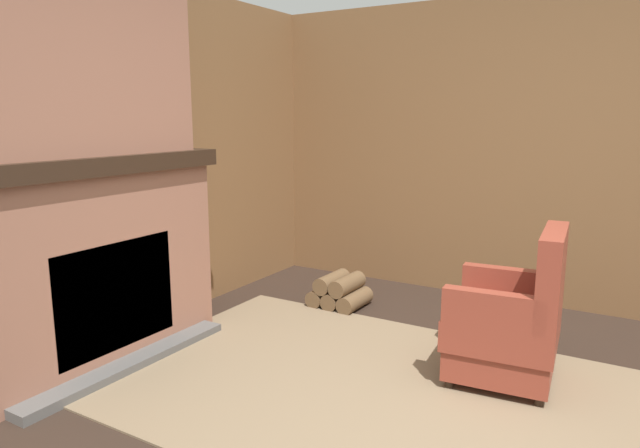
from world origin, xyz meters
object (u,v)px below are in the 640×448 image
at_px(armchair, 510,325).
at_px(firewood_stack, 339,292).
at_px(storage_case, 136,142).
at_px(decorative_plate_on_mantel, 72,134).

xyz_separation_m(armchair, firewood_stack, (-1.52, 0.67, -0.23)).
bearing_deg(firewood_stack, storage_case, -124.15).
bearing_deg(decorative_plate_on_mantel, storage_case, 87.54).
bearing_deg(decorative_plate_on_mantel, armchair, 24.16).
distance_m(firewood_stack, decorative_plate_on_mantel, 2.38).
bearing_deg(firewood_stack, armchair, -23.85).
xyz_separation_m(firewood_stack, storage_case, (-0.87, -1.28, 1.26)).
relative_size(armchair, decorative_plate_on_mantel, 3.48).
height_order(armchair, firewood_stack, armchair).
xyz_separation_m(storage_case, decorative_plate_on_mantel, (-0.02, -0.47, 0.07)).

